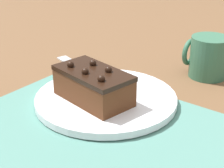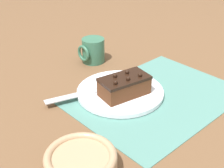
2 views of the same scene
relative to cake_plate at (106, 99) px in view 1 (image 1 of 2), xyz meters
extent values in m
plane|color=brown|center=(-0.06, 0.08, -0.01)|extent=(3.00, 3.00, 0.00)
cube|color=slate|center=(-0.06, 0.08, -0.01)|extent=(0.46, 0.34, 0.00)
cylinder|color=white|center=(0.00, 0.00, 0.00)|extent=(0.25, 0.25, 0.01)
cube|color=#512D19|center=(0.01, 0.02, 0.03)|extent=(0.14, 0.09, 0.05)
cube|color=black|center=(0.01, 0.02, 0.06)|extent=(0.15, 0.10, 0.01)
sphere|color=black|center=(-0.03, 0.05, 0.06)|extent=(0.01, 0.01, 0.01)
sphere|color=black|center=(-0.01, 0.01, 0.06)|extent=(0.01, 0.01, 0.01)
sphere|color=black|center=(0.01, 0.04, 0.06)|extent=(0.01, 0.01, 0.01)
sphere|color=black|center=(0.02, 0.00, 0.06)|extent=(0.01, 0.01, 0.01)
sphere|color=black|center=(0.05, 0.03, 0.06)|extent=(0.01, 0.01, 0.01)
cube|color=#472D19|center=(0.00, -0.03, 0.01)|extent=(0.08, 0.04, 0.01)
cube|color=#B7BABF|center=(0.12, -0.06, 0.01)|extent=(0.16, 0.07, 0.00)
cylinder|color=#33664C|center=(-0.09, -0.22, 0.03)|extent=(0.08, 0.08, 0.08)
torus|color=#33664C|center=(-0.05, -0.22, 0.03)|extent=(0.01, 0.06, 0.06)
camera|label=1|loc=(-0.36, 0.46, 0.30)|focal=60.00mm
camera|label=2|loc=(0.54, 0.54, 0.46)|focal=50.00mm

